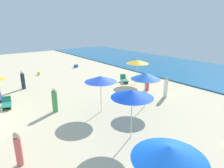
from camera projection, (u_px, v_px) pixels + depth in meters
ocean at (191, 70)px, 25.50m from camera, size 60.00×12.59×0.12m
umbrella_0 at (137, 62)px, 19.51m from camera, size 2.23×2.23×2.33m
lounge_chair_0_0 at (124, 80)px, 20.17m from camera, size 1.43×1.08×0.72m
lounge_chair_1_1 at (6, 104)px, 14.09m from camera, size 1.45×0.88×0.64m
umbrella_2 at (146, 76)px, 13.51m from camera, size 2.08×2.08×2.54m
umbrella_3 at (132, 94)px, 9.71m from camera, size 2.15×2.15×2.63m
umbrella_4 at (169, 153)px, 5.87m from camera, size 2.32×2.32×2.28m
umbrella_5 at (101, 79)px, 12.80m from camera, size 2.11×2.11×2.50m
beachgoer_0 at (55, 101)px, 13.24m from camera, size 0.51×0.51×1.68m
beachgoer_1 at (147, 83)px, 17.61m from camera, size 0.51×0.51×1.52m
beachgoer_2 at (166, 88)px, 15.98m from camera, size 0.44×0.44×1.67m
beachgoer_3 at (18, 149)px, 8.16m from camera, size 0.32×0.32×1.56m
beachgoer_4 at (23, 81)px, 17.98m from camera, size 0.49×0.49×1.65m
cooler_box_0 at (76, 66)px, 27.02m from camera, size 0.47×0.58×0.39m
beach_ball_1 at (39, 73)px, 23.07m from camera, size 0.39×0.39×0.39m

